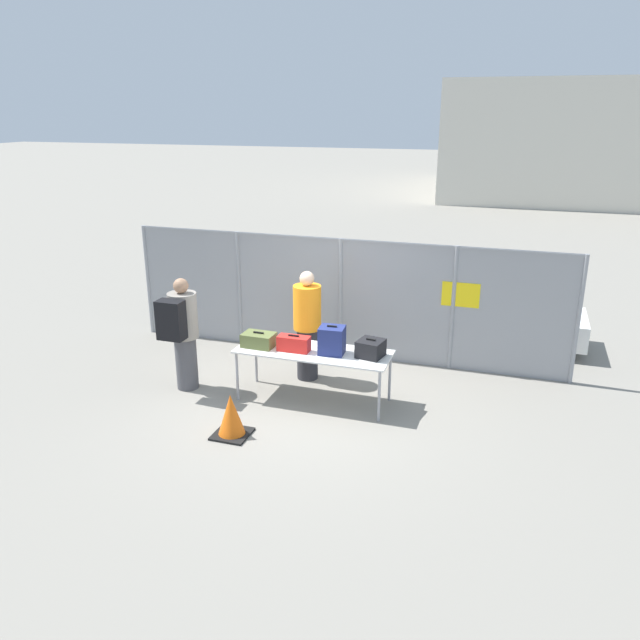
# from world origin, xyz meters

# --- Properties ---
(ground_plane) EXTENTS (120.00, 120.00, 0.00)m
(ground_plane) POSITION_xyz_m (0.00, 0.00, 0.00)
(ground_plane) COLOR gray
(fence_section) EXTENTS (7.65, 0.07, 2.07)m
(fence_section) POSITION_xyz_m (0.02, 1.98, 1.09)
(fence_section) COLOR gray
(fence_section) RESTS_ON ground_plane
(inspection_table) EXTENTS (2.25, 0.80, 0.78)m
(inspection_table) POSITION_xyz_m (0.14, 0.13, 0.73)
(inspection_table) COLOR silver
(inspection_table) RESTS_ON ground_plane
(suitcase_olive) EXTENTS (0.47, 0.33, 0.22)m
(suitcase_olive) POSITION_xyz_m (-0.69, 0.05, 0.88)
(suitcase_olive) COLOR #566033
(suitcase_olive) RESTS_ON inspection_table
(suitcase_red) EXTENTS (0.47, 0.21, 0.24)m
(suitcase_red) POSITION_xyz_m (-0.13, 0.04, 0.89)
(suitcase_red) COLOR red
(suitcase_red) RESTS_ON inspection_table
(suitcase_navy) EXTENTS (0.38, 0.34, 0.42)m
(suitcase_navy) POSITION_xyz_m (0.42, 0.12, 0.98)
(suitcase_navy) COLOR navy
(suitcase_navy) RESTS_ON inspection_table
(suitcase_black) EXTENTS (0.40, 0.41, 0.27)m
(suitcase_black) POSITION_xyz_m (0.97, 0.17, 0.90)
(suitcase_black) COLOR black
(suitcase_black) RESTS_ON inspection_table
(traveler_hooded) EXTENTS (0.43, 0.67, 1.75)m
(traveler_hooded) POSITION_xyz_m (-1.85, -0.13, 0.96)
(traveler_hooded) COLOR #4C4C51
(traveler_hooded) RESTS_ON ground_plane
(security_worker_near) EXTENTS (0.44, 0.44, 1.76)m
(security_worker_near) POSITION_xyz_m (-0.21, 0.86, 0.91)
(security_worker_near) COLOR #2D2D33
(security_worker_near) RESTS_ON ground_plane
(utility_trailer) EXTENTS (4.44, 2.04, 0.65)m
(utility_trailer) POSITION_xyz_m (2.31, 3.45, 0.39)
(utility_trailer) COLOR white
(utility_trailer) RESTS_ON ground_plane
(distant_hangar) EXTENTS (13.56, 13.29, 5.34)m
(distant_hangar) POSITION_xyz_m (5.75, 27.08, 2.67)
(distant_hangar) COLOR beige
(distant_hangar) RESTS_ON ground_plane
(traffic_cone) EXTENTS (0.47, 0.47, 0.59)m
(traffic_cone) POSITION_xyz_m (-0.55, -1.21, 0.27)
(traffic_cone) COLOR black
(traffic_cone) RESTS_ON ground_plane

